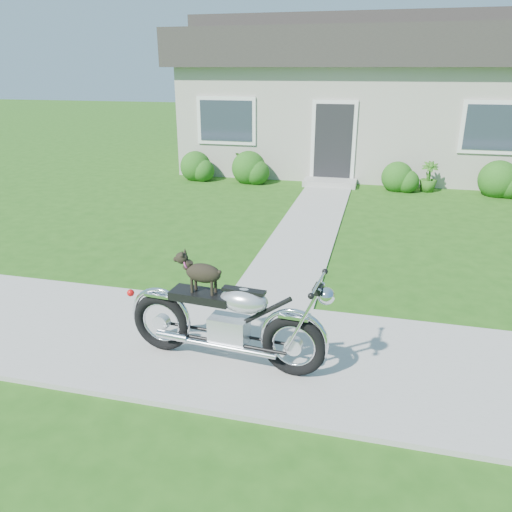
{
  "coord_description": "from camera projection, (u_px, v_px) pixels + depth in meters",
  "views": [
    {
      "loc": [
        -0.2,
        -4.74,
        2.99
      ],
      "look_at": [
        -1.64,
        1.0,
        0.75
      ],
      "focal_mm": 35.0,
      "sensor_mm": 36.0,
      "label": 1
    }
  ],
  "objects": [
    {
      "name": "shrub_row",
      "position": [
        404.0,
        175.0,
        12.79
      ],
      "size": [
        10.62,
        1.1,
        1.1
      ],
      "color": "#235717",
      "rests_on": "ground"
    },
    {
      "name": "potted_plant_right",
      "position": [
        429.0,
        177.0,
        12.7
      ],
      "size": [
        0.45,
        0.45,
        0.76
      ],
      "primitive_type": "imported",
      "rotation": [
        0.0,
        0.0,
        0.04
      ],
      "color": "#2F681C",
      "rests_on": "ground"
    },
    {
      "name": "house",
      "position": [
        394.0,
        96.0,
        15.43
      ],
      "size": [
        12.6,
        7.03,
        4.5
      ],
      "color": "#AAA699",
      "rests_on": "ground"
    },
    {
      "name": "walkway",
      "position": [
        310.0,
        223.0,
        10.18
      ],
      "size": [
        1.2,
        8.0,
        0.03
      ],
      "primitive_type": "cube",
      "color": "#9E9B93",
      "rests_on": "ground"
    },
    {
      "name": "potted_plant_left",
      "position": [
        248.0,
        168.0,
        13.79
      ],
      "size": [
        0.91,
        0.88,
        0.78
      ],
      "primitive_type": "imported",
      "rotation": [
        0.0,
        0.0,
        3.67
      ],
      "color": "#2B5C18",
      "rests_on": "ground"
    },
    {
      "name": "motorcycle_with_dog",
      "position": [
        227.0,
        319.0,
        5.15
      ],
      "size": [
        2.22,
        0.6,
        1.19
      ],
      "rotation": [
        0.0,
        0.0,
        -0.09
      ],
      "color": "black",
      "rests_on": "sidewalk"
    },
    {
      "name": "sidewalk",
      "position": [
        383.0,
        366.0,
        5.31
      ],
      "size": [
        24.0,
        2.2,
        0.04
      ],
      "primitive_type": "cube",
      "color": "#9E9B93",
      "rests_on": "ground"
    },
    {
      "name": "ground",
      "position": [
        383.0,
        367.0,
        5.31
      ],
      "size": [
        80.0,
        80.0,
        0.0
      ],
      "primitive_type": "plane",
      "color": "#235114",
      "rests_on": "ground"
    }
  ]
}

